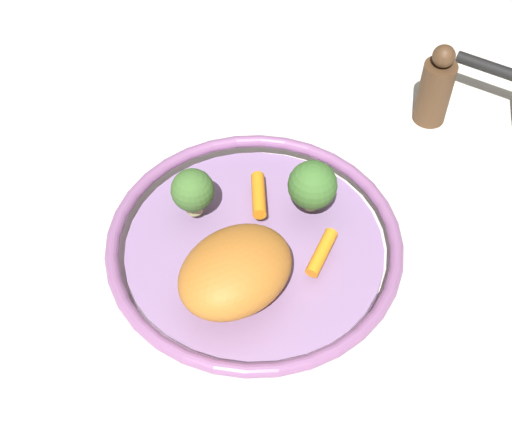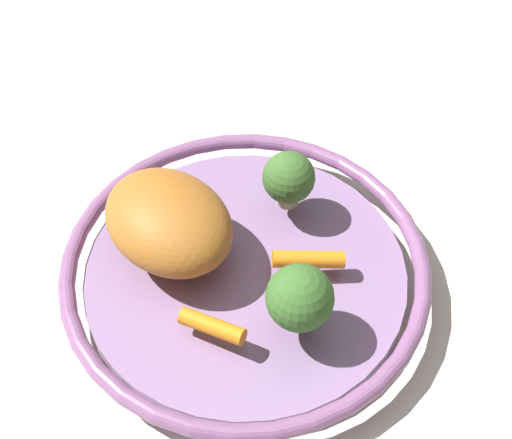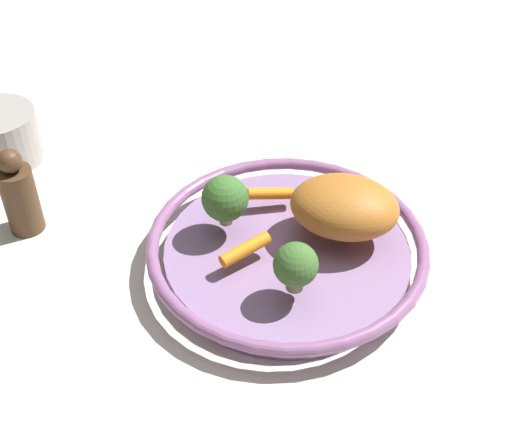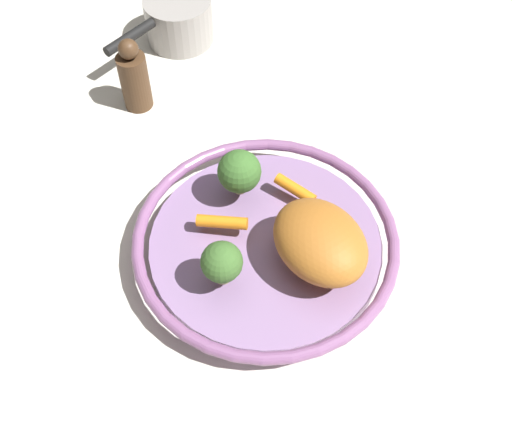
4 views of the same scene
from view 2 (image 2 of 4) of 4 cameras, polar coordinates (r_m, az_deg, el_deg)
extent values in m
plane|color=silver|center=(0.70, -0.79, -5.15)|extent=(2.23, 2.23, 0.00)
cylinder|color=#8E709E|center=(0.69, -0.80, -4.53)|extent=(0.29, 0.29, 0.03)
torus|color=#8C5A8A|center=(0.67, -0.82, -3.52)|extent=(0.33, 0.33, 0.02)
ellipsoid|color=#B46A26|center=(0.65, -6.71, -0.14)|extent=(0.16, 0.16, 0.06)
cylinder|color=orange|center=(0.66, 4.03, -3.07)|extent=(0.07, 0.02, 0.02)
cylinder|color=orange|center=(0.62, -3.38, -8.15)|extent=(0.06, 0.05, 0.02)
cylinder|color=tan|center=(0.62, 3.25, -7.55)|extent=(0.02, 0.02, 0.01)
sphere|color=#3D6D2D|center=(0.60, 3.37, -6.00)|extent=(0.06, 0.06, 0.06)
cylinder|color=tan|center=(0.70, 2.45, 1.70)|extent=(0.02, 0.02, 0.01)
sphere|color=#3F6A2D|center=(0.68, 2.52, 3.23)|extent=(0.05, 0.05, 0.05)
camera|label=1|loc=(0.63, -69.14, 34.73)|focal=49.39mm
camera|label=3|loc=(0.94, 33.03, 46.38)|focal=48.88mm
camera|label=4|loc=(0.83, -9.34, 56.73)|focal=43.63mm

